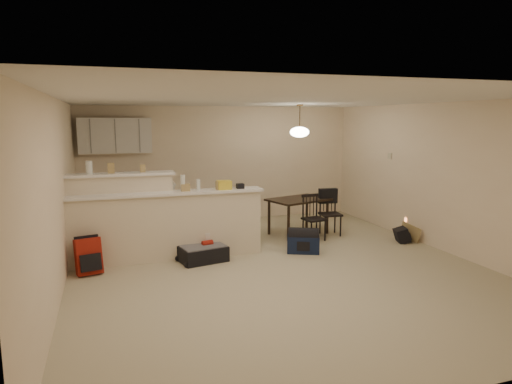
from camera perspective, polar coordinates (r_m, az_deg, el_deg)
name	(u,v)px	position (r m, az deg, el deg)	size (l,w,h in m)	color
room	(277,185)	(6.75, 2.66, 0.83)	(7.00, 7.02, 2.50)	#BDB391
breakfast_bar	(151,222)	(7.43, -12.96, -3.67)	(3.08, 0.58, 1.39)	beige
upper_cabinets	(115,136)	(9.57, -17.20, 6.76)	(1.40, 0.34, 0.70)	white
kitchen_counter	(129,207)	(9.61, -15.59, -1.88)	(1.80, 0.60, 0.90)	white
thermostat	(390,156)	(9.49, 16.38, 4.36)	(0.02, 0.12, 0.12)	beige
jar	(89,168)	(7.40, -20.14, 2.89)	(0.10, 0.10, 0.20)	silver
cereal_box	(111,168)	(7.40, -17.67, 2.86)	(0.10, 0.07, 0.16)	tan
small_box	(143,168)	(7.42, -13.98, 2.88)	(0.08, 0.06, 0.12)	tan
bottle_a	(183,183)	(7.30, -9.13, 1.11)	(0.07, 0.07, 0.26)	silver
bottle_b	(198,185)	(7.35, -7.22, 0.89)	(0.06, 0.06, 0.18)	silver
bag_lump	(224,185)	(7.44, -3.99, 0.89)	(0.22, 0.18, 0.14)	tan
pouch	(240,186)	(7.52, -1.99, 0.75)	(0.12, 0.10, 0.08)	tan
extra_item_x	(185,187)	(7.32, -8.82, 0.56)	(0.14, 0.10, 0.12)	tan
extra_item_y	(220,185)	(7.43, -4.48, 0.84)	(0.14, 0.10, 0.13)	tan
dining_table	(298,203)	(8.87, 5.33, -1.37)	(1.29, 1.04, 0.70)	black
pendant_lamp	(299,132)	(8.73, 5.46, 7.53)	(0.36, 0.36, 0.62)	brown
dining_chair_near	(314,218)	(8.49, 7.29, -3.22)	(0.37, 0.35, 0.85)	black
dining_chair_far	(330,213)	(8.90, 9.29, -2.60)	(0.38, 0.36, 0.87)	black
suitcase	(203,254)	(7.30, -6.61, -7.70)	(0.70, 0.46, 0.24)	black
red_backpack	(88,256)	(7.07, -20.22, -7.54)	(0.35, 0.22, 0.52)	maroon
navy_duffel	(303,244)	(7.75, 5.94, -6.48)	(0.53, 0.29, 0.29)	#121C39
black_daypack	(402,235)	(8.75, 17.76, -5.18)	(0.29, 0.21, 0.26)	black
cardboard_sheet	(410,233)	(8.86, 18.71, -4.88)	(0.41, 0.02, 0.31)	tan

